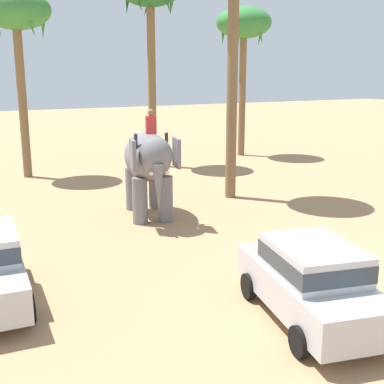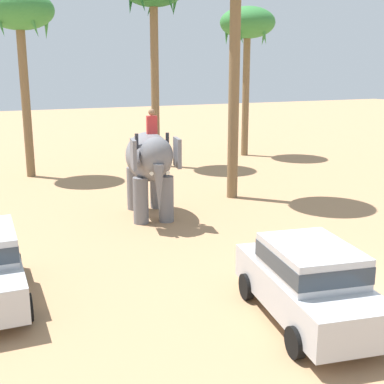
{
  "view_description": "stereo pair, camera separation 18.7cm",
  "coord_description": "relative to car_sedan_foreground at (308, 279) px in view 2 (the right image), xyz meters",
  "views": [
    {
      "loc": [
        -7.8,
        -7.72,
        5.18
      ],
      "look_at": [
        -1.26,
        5.53,
        1.6
      ],
      "focal_mm": 47.84,
      "sensor_mm": 36.0,
      "label": 1
    },
    {
      "loc": [
        -7.63,
        -7.8,
        5.18
      ],
      "look_at": [
        -1.26,
        5.53,
        1.6
      ],
      "focal_mm": 47.84,
      "sensor_mm": 36.0,
      "label": 2
    }
  ],
  "objects": [
    {
      "name": "car_sedan_foreground",
      "position": [
        0.0,
        0.0,
        0.0
      ],
      "size": [
        2.45,
        4.35,
        1.7
      ],
      "color": "#B7BABF",
      "rests_on": "ground"
    },
    {
      "name": "palm_tree_near_hut",
      "position": [
        9.84,
        18.73,
        6.55
      ],
      "size": [
        3.2,
        3.2,
        8.65
      ],
      "color": "brown",
      "rests_on": "ground"
    },
    {
      "name": "palm_tree_far_back",
      "position": [
        -2.94,
        17.82,
        6.58
      ],
      "size": [
        3.2,
        3.2,
        8.69
      ],
      "color": "brown",
      "rests_on": "ground"
    },
    {
      "name": "ground_plane",
      "position": [
        1.21,
        -0.05,
        -0.93
      ],
      "size": [
        120.0,
        120.0,
        0.0
      ],
      "primitive_type": "plane",
      "color": "tan"
    },
    {
      "name": "elephant_with_mahout",
      "position": [
        -0.16,
        8.68,
        1.06
      ],
      "size": [
        2.27,
        4.01,
        3.88
      ],
      "color": "slate",
      "rests_on": "ground"
    }
  ]
}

